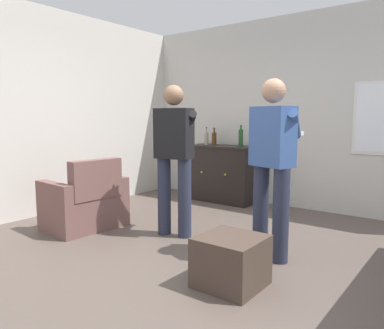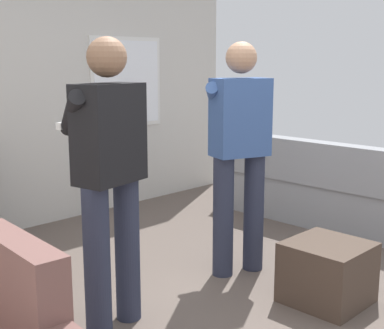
# 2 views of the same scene
# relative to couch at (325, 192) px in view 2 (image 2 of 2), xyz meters

# --- Properties ---
(ground) EXTENTS (10.40, 10.40, 0.00)m
(ground) POSITION_rel_couch_xyz_m (-2.05, -0.68, -0.32)
(ground) COLOR brown
(wall_back_with_window) EXTENTS (5.20, 0.15, 2.80)m
(wall_back_with_window) POSITION_rel_couch_xyz_m (-2.02, 1.98, 1.08)
(wall_back_with_window) COLOR beige
(wall_back_with_window) RESTS_ON ground
(couch) EXTENTS (0.57, 2.32, 0.82)m
(couch) POSITION_rel_couch_xyz_m (0.00, 0.00, 0.00)
(couch) COLOR gray
(couch) RESTS_ON ground
(ottoman) EXTENTS (0.49, 0.49, 0.40)m
(ottoman) POSITION_rel_couch_xyz_m (-1.46, -0.90, -0.12)
(ottoman) COLOR #47382D
(ottoman) RESTS_ON ground
(person_standing_left) EXTENTS (0.55, 0.51, 1.68)m
(person_standing_left) POSITION_rel_couch_xyz_m (-2.64, -0.17, 0.62)
(person_standing_left) COLOR #282D42
(person_standing_left) RESTS_ON ground
(person_standing_right) EXTENTS (0.53, 0.52, 1.68)m
(person_standing_right) POSITION_rel_couch_xyz_m (-1.48, -0.15, 0.62)
(person_standing_right) COLOR #282D42
(person_standing_right) RESTS_ON ground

